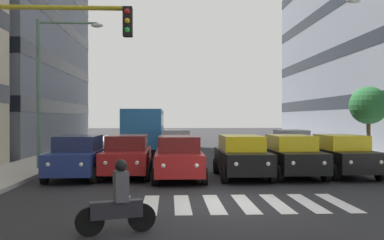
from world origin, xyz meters
TOP-DOWN VIEW (x-y plane):
  - ground_plane at (0.00, 0.00)m, footprint 180.00×180.00m
  - crosswalk_markings at (0.00, 0.00)m, footprint 6.75×2.80m
  - car_0 at (-5.57, -5.62)m, footprint 2.02×4.44m
  - car_1 at (-3.36, -5.45)m, footprint 2.02×4.44m
  - car_2 at (-1.24, -5.25)m, footprint 2.02×4.44m
  - car_3 at (1.34, -4.89)m, footprint 2.02×4.44m
  - car_4 at (3.47, -5.88)m, footprint 2.02×4.44m
  - car_5 at (5.41, -5.45)m, footprint 2.02×4.44m
  - car_row2_0 at (1.33, -13.72)m, footprint 2.02×4.44m
  - car_row2_1 at (-5.60, -13.16)m, footprint 2.02×4.44m
  - bus_behind_traffic at (3.47, -19.27)m, footprint 2.78×10.50m
  - motorcycle_with_rider at (2.80, 3.02)m, footprint 1.65×0.61m
  - traffic_light_gantry at (5.54, 0.87)m, footprint 4.11×0.36m
  - street_lamp_right at (7.18, -7.81)m, footprint 3.02×0.28m
  - street_tree_1 at (-8.56, -9.50)m, footprint 1.96×1.96m

SIDE VIEW (x-z plane):
  - ground_plane at x=0.00m, z-range 0.00..0.00m
  - crosswalk_markings at x=0.00m, z-range 0.00..0.01m
  - motorcycle_with_rider at x=2.80m, z-range -0.14..1.43m
  - car_0 at x=-5.57m, z-range 0.03..1.75m
  - car_1 at x=-3.36m, z-range 0.03..1.75m
  - car_2 at x=-1.24m, z-range 0.03..1.75m
  - car_3 at x=1.34m, z-range 0.03..1.75m
  - car_4 at x=3.47m, z-range 0.03..1.75m
  - car_5 at x=5.41m, z-range 0.03..1.75m
  - car_row2_0 at x=1.33m, z-range 0.03..1.75m
  - car_row2_1 at x=-5.60m, z-range 0.03..1.75m
  - bus_behind_traffic at x=3.47m, z-range 0.36..3.36m
  - street_tree_1 at x=-8.56m, z-range 1.11..5.04m
  - traffic_light_gantry at x=5.54m, z-range 0.93..6.43m
  - street_lamp_right at x=7.18m, z-range 0.95..7.75m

